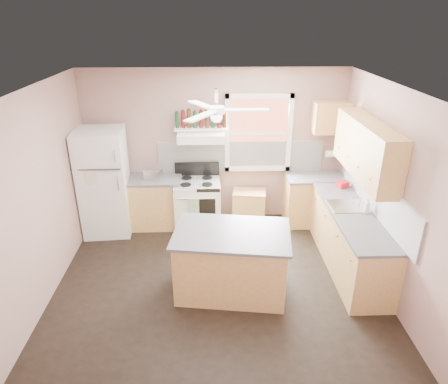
{
  "coord_description": "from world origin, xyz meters",
  "views": [
    {
      "loc": [
        -0.07,
        -4.7,
        3.5
      ],
      "look_at": [
        0.1,
        0.3,
        1.25
      ],
      "focal_mm": 32.0,
      "sensor_mm": 36.0,
      "label": 1
    }
  ],
  "objects_px": {
    "refrigerator": "(104,183)",
    "toaster": "(153,175)",
    "stove": "(197,204)",
    "island": "(232,263)",
    "cart": "(249,207)"
  },
  "relations": [
    {
      "from": "refrigerator",
      "to": "toaster",
      "type": "xyz_separation_m",
      "value": [
        0.81,
        0.1,
        0.09
      ]
    },
    {
      "from": "stove",
      "to": "island",
      "type": "relative_size",
      "value": 0.6
    },
    {
      "from": "toaster",
      "to": "island",
      "type": "relative_size",
      "value": 0.2
    },
    {
      "from": "refrigerator",
      "to": "cart",
      "type": "height_order",
      "value": "refrigerator"
    },
    {
      "from": "refrigerator",
      "to": "toaster",
      "type": "distance_m",
      "value": 0.82
    },
    {
      "from": "refrigerator",
      "to": "island",
      "type": "distance_m",
      "value": 2.72
    },
    {
      "from": "refrigerator",
      "to": "toaster",
      "type": "relative_size",
      "value": 6.45
    },
    {
      "from": "stove",
      "to": "island",
      "type": "xyz_separation_m",
      "value": [
        0.51,
        -1.81,
        0.0
      ]
    },
    {
      "from": "toaster",
      "to": "cart",
      "type": "relative_size",
      "value": 0.49
    },
    {
      "from": "island",
      "to": "refrigerator",
      "type": "bearing_deg",
      "value": 147.83
    },
    {
      "from": "cart",
      "to": "island",
      "type": "relative_size",
      "value": 0.4
    },
    {
      "from": "stove",
      "to": "island",
      "type": "height_order",
      "value": "same"
    },
    {
      "from": "refrigerator",
      "to": "toaster",
      "type": "bearing_deg",
      "value": 3.04
    },
    {
      "from": "refrigerator",
      "to": "island",
      "type": "relative_size",
      "value": 1.27
    },
    {
      "from": "refrigerator",
      "to": "island",
      "type": "height_order",
      "value": "refrigerator"
    }
  ]
}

